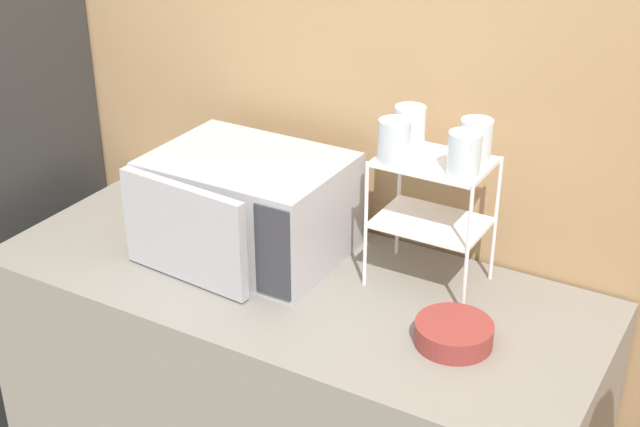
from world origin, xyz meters
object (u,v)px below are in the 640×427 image
object	(u,v)px
glass_front_left	(394,140)
bowl	(454,334)
glass_front_right	(464,154)
microwave	(245,207)
dish_rack	(433,196)
glass_back_right	(476,140)
glass_back_left	(410,127)

from	to	relation	value
glass_front_left	bowl	bearing A→B (deg)	-34.12
glass_front_left	glass_front_right	bearing A→B (deg)	2.84
microwave	glass_front_left	bearing A→B (deg)	7.58
glass_front_right	bowl	xyz separation A→B (m)	(0.08, -0.18, -0.38)
dish_rack	glass_back_right	bearing A→B (deg)	28.01
microwave	bowl	distance (m)	0.70
glass_back_right	glass_back_left	world-z (taller)	same
bowl	glass_front_left	bearing A→B (deg)	145.88
dish_rack	glass_front_left	xyz separation A→B (m)	(-0.09, -0.06, 0.15)
microwave	glass_back_left	bearing A→B (deg)	21.43
glass_back_right	glass_back_left	bearing A→B (deg)	179.00
glass_front_left	bowl	world-z (taller)	glass_front_left
glass_back_right	glass_front_left	bearing A→B (deg)	-149.48
glass_front_left	glass_front_right	distance (m)	0.18
glass_front_right	bowl	world-z (taller)	glass_front_right
glass_front_left	glass_front_right	xyz separation A→B (m)	(0.18, 0.01, 0.00)
glass_front_right	glass_back_left	world-z (taller)	same
dish_rack	bowl	xyz separation A→B (m)	(0.17, -0.23, -0.23)
microwave	dish_rack	xyz separation A→B (m)	(0.51, 0.11, 0.11)
microwave	glass_front_left	distance (m)	0.50
microwave	glass_back_right	distance (m)	0.67
microwave	glass_back_right	world-z (taller)	glass_back_right
microwave	glass_back_left	xyz separation A→B (m)	(0.41, 0.16, 0.26)
glass_front_right	glass_back_left	xyz separation A→B (m)	(-0.19, 0.10, 0.00)
glass_back_right	glass_back_left	size ratio (longest dim) A/B	1.00
glass_front_right	glass_back_left	size ratio (longest dim) A/B	1.00
dish_rack	bowl	bearing A→B (deg)	-53.73
dish_rack	glass_back_left	xyz separation A→B (m)	(-0.10, 0.05, 0.15)
glass_front_right	glass_back_left	distance (m)	0.21
glass_front_left	glass_back_left	world-z (taller)	same
glass_front_right	dish_rack	bearing A→B (deg)	152.81
microwave	glass_front_right	size ratio (longest dim) A/B	4.84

